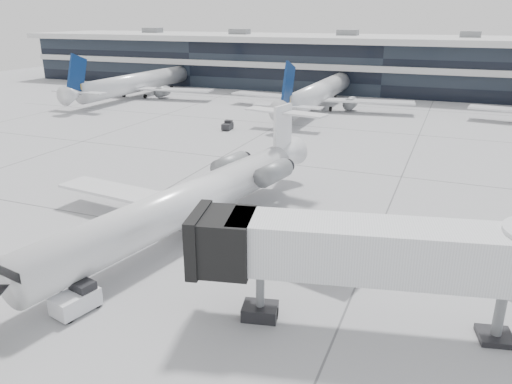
% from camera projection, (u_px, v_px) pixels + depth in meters
% --- Properties ---
extents(ground, '(220.00, 220.00, 0.00)m').
position_uv_depth(ground, '(227.00, 239.00, 36.24)').
color(ground, '#959698').
rests_on(ground, ground).
extents(terminal, '(170.00, 22.00, 10.00)m').
position_uv_depth(terminal, '(390.00, 67.00, 106.23)').
color(terminal, black).
rests_on(terminal, ground).
extents(bg_jet_left, '(32.00, 40.00, 9.60)m').
position_uv_depth(bg_jet_left, '(140.00, 96.00, 100.17)').
color(bg_jet_left, silver).
rests_on(bg_jet_left, ground).
extents(bg_jet_center, '(32.00, 40.00, 9.60)m').
position_uv_depth(bg_jet_center, '(319.00, 108.00, 87.13)').
color(bg_jet_center, silver).
rests_on(bg_jet_center, ground).
extents(regional_jet, '(26.51, 33.05, 7.67)m').
position_uv_depth(regional_jet, '(191.00, 200.00, 36.42)').
color(regional_jet, silver).
rests_on(regional_jet, ground).
extents(jet_bridge, '(18.68, 7.33, 6.03)m').
position_uv_depth(jet_bridge, '(398.00, 253.00, 24.39)').
color(jet_bridge, '#BABDBF').
rests_on(jet_bridge, ground).
extents(baggage_tug, '(1.99, 2.74, 1.57)m').
position_uv_depth(baggage_tug, '(77.00, 299.00, 27.26)').
color(baggage_tug, silver).
rests_on(baggage_tug, ground).
extents(traffic_cone, '(0.45, 0.45, 0.61)m').
position_uv_depth(traffic_cone, '(198.00, 204.00, 42.16)').
color(traffic_cone, orange).
rests_on(traffic_cone, ground).
extents(far_tug, '(1.33, 2.08, 1.27)m').
position_uv_depth(far_tug, '(228.00, 126.00, 70.84)').
color(far_tug, black).
rests_on(far_tug, ground).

